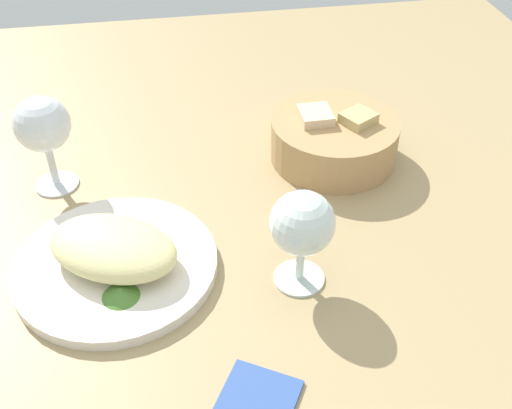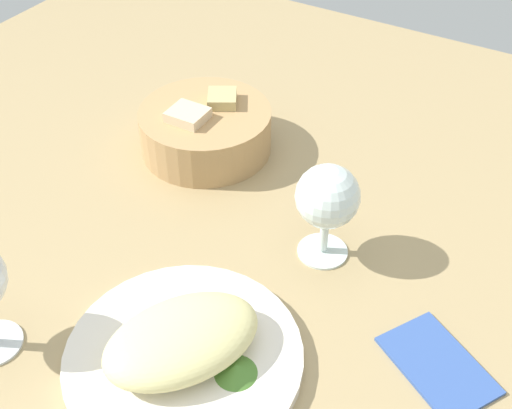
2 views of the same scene
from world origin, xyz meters
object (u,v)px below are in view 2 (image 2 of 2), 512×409
Objects in this scene: plate at (184,357)px; folded_napkin at (438,364)px; wine_glass_near at (327,200)px; bread_basket at (206,129)px.

plate reaches higher than folded_napkin.
plate is 1.94× the size of wine_glass_near.
bread_basket is 1.48× the size of wine_glass_near.
plate is 24.63cm from folded_napkin.
wine_glass_near is at bearing 3.90° from folded_napkin.
plate is 2.11× the size of folded_napkin.
wine_glass_near is 19.99cm from folded_napkin.
bread_basket reaches higher than folded_napkin.
folded_napkin is (-18.38, -39.18, -2.80)cm from bread_basket.
wine_glass_near reaches higher than bread_basket.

